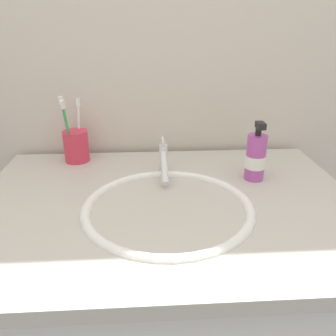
{
  "coord_description": "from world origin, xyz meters",
  "views": [
    {
      "loc": [
        -0.04,
        -0.74,
        1.3
      ],
      "look_at": [
        0.0,
        -0.01,
        0.98
      ],
      "focal_mm": 36.71,
      "sensor_mm": 36.0,
      "label": 1
    }
  ],
  "objects_px": {
    "toothbrush_purple": "(67,126)",
    "soap_dispenser": "(256,157)",
    "toothbrush_white": "(79,124)",
    "toothbrush_green": "(68,128)",
    "faucet": "(164,161)",
    "toothbrush_cup": "(76,146)"
  },
  "relations": [
    {
      "from": "faucet",
      "to": "toothbrush_green",
      "type": "relative_size",
      "value": 0.81
    },
    {
      "from": "toothbrush_purple",
      "to": "toothbrush_green",
      "type": "bearing_deg",
      "value": -68.93
    },
    {
      "from": "soap_dispenser",
      "to": "toothbrush_purple",
      "type": "bearing_deg",
      "value": 164.2
    },
    {
      "from": "faucet",
      "to": "soap_dispenser",
      "type": "distance_m",
      "value": 0.25
    },
    {
      "from": "faucet",
      "to": "toothbrush_white",
      "type": "bearing_deg",
      "value": 148.07
    },
    {
      "from": "faucet",
      "to": "toothbrush_purple",
      "type": "relative_size",
      "value": 0.78
    },
    {
      "from": "toothbrush_cup",
      "to": "toothbrush_green",
      "type": "xyz_separation_m",
      "value": [
        -0.01,
        -0.03,
        0.07
      ]
    },
    {
      "from": "faucet",
      "to": "toothbrush_cup",
      "type": "relative_size",
      "value": 1.63
    },
    {
      "from": "toothbrush_cup",
      "to": "toothbrush_purple",
      "type": "bearing_deg",
      "value": -137.75
    },
    {
      "from": "soap_dispenser",
      "to": "faucet",
      "type": "bearing_deg",
      "value": 171.66
    },
    {
      "from": "toothbrush_cup",
      "to": "toothbrush_green",
      "type": "distance_m",
      "value": 0.07
    },
    {
      "from": "toothbrush_green",
      "to": "toothbrush_white",
      "type": "xyz_separation_m",
      "value": [
        0.02,
        0.06,
        -0.01
      ]
    },
    {
      "from": "toothbrush_cup",
      "to": "soap_dispenser",
      "type": "xyz_separation_m",
      "value": [
        0.51,
        -0.17,
        0.02
      ]
    },
    {
      "from": "faucet",
      "to": "toothbrush_green",
      "type": "height_order",
      "value": "toothbrush_green"
    },
    {
      "from": "toothbrush_green",
      "to": "toothbrush_purple",
      "type": "relative_size",
      "value": 0.97
    },
    {
      "from": "toothbrush_cup",
      "to": "toothbrush_purple",
      "type": "relative_size",
      "value": 0.48
    },
    {
      "from": "toothbrush_purple",
      "to": "soap_dispenser",
      "type": "relative_size",
      "value": 1.22
    },
    {
      "from": "toothbrush_green",
      "to": "toothbrush_purple",
      "type": "distance_m",
      "value": 0.02
    },
    {
      "from": "toothbrush_white",
      "to": "toothbrush_green",
      "type": "bearing_deg",
      "value": -109.18
    },
    {
      "from": "toothbrush_green",
      "to": "toothbrush_white",
      "type": "height_order",
      "value": "toothbrush_green"
    },
    {
      "from": "toothbrush_white",
      "to": "soap_dispenser",
      "type": "bearing_deg",
      "value": -21.32
    },
    {
      "from": "toothbrush_purple",
      "to": "soap_dispenser",
      "type": "xyz_separation_m",
      "value": [
        0.53,
        -0.15,
        -0.06
      ]
    }
  ]
}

